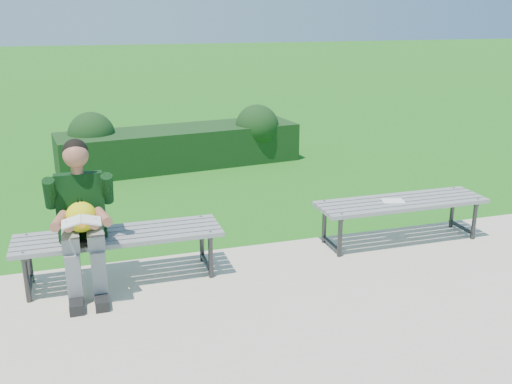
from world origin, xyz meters
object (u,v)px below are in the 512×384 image
object	(u,v)px
hedge	(180,143)
seated_boy	(81,214)
paper_sheet	(393,201)
bench_right	(401,205)
bench_left	(119,239)

from	to	relation	value
hedge	seated_boy	world-z (taller)	seated_boy
hedge	paper_sheet	xyz separation A→B (m)	(1.55, -3.84, 0.11)
hedge	bench_right	world-z (taller)	hedge
bench_left	bench_right	distance (m)	2.88
bench_right	seated_boy	bearing A→B (deg)	-176.81
hedge	bench_left	xyz separation A→B (m)	(-1.23, -3.92, 0.05)
hedge	bench_left	distance (m)	4.11
hedge	paper_sheet	bearing A→B (deg)	-68.00
hedge	seated_boy	size ratio (longest dim) A/B	2.92
paper_sheet	bench_right	bearing A→B (deg)	-0.00
bench_left	bench_right	size ratio (longest dim) A/B	1.00
bench_left	paper_sheet	xyz separation A→B (m)	(2.78, 0.08, 0.06)
bench_right	seated_boy	distance (m)	3.20
hedge	bench_right	distance (m)	4.18
bench_right	hedge	bearing A→B (deg)	113.27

